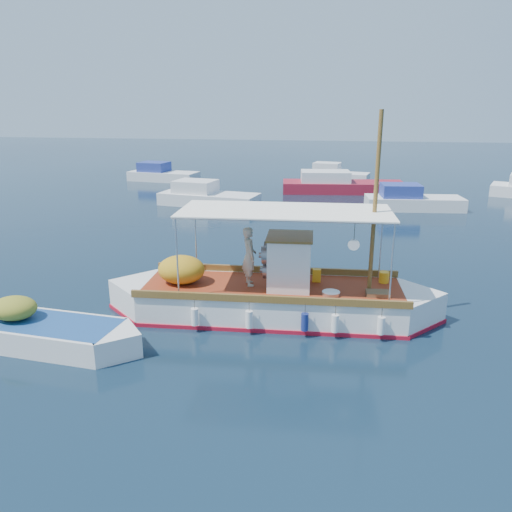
# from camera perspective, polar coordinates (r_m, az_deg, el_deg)

# --- Properties ---
(ground) EXTENTS (160.00, 160.00, 0.00)m
(ground) POSITION_cam_1_polar(r_m,az_deg,el_deg) (16.47, 4.06, -6.02)
(ground) COLOR black
(ground) RESTS_ON ground
(fishing_caique) EXTENTS (10.65, 3.33, 6.50)m
(fishing_caique) POSITION_cam_1_polar(r_m,az_deg,el_deg) (15.77, 1.60, -4.80)
(fishing_caique) COLOR white
(fishing_caique) RESTS_ON ground
(dinghy) EXTENTS (6.18, 2.16, 1.51)m
(dinghy) POSITION_cam_1_polar(r_m,az_deg,el_deg) (15.26, -23.55, -8.11)
(dinghy) COLOR white
(dinghy) RESTS_ON ground
(bg_boat_nw) EXTENTS (6.83, 3.45, 1.80)m
(bg_boat_nw) POSITION_cam_1_polar(r_m,az_deg,el_deg) (33.46, -5.71, 6.66)
(bg_boat_nw) COLOR silver
(bg_boat_nw) RESTS_ON ground
(bg_boat_n) EXTENTS (9.35, 3.77, 1.80)m
(bg_boat_n) POSITION_cam_1_polar(r_m,az_deg,el_deg) (38.81, 9.48, 7.93)
(bg_boat_n) COLOR maroon
(bg_boat_n) RESTS_ON ground
(bg_boat_ne) EXTENTS (6.17, 2.77, 1.80)m
(bg_boat_ne) POSITION_cam_1_polar(r_m,az_deg,el_deg) (33.38, 17.30, 5.95)
(bg_boat_ne) COLOR silver
(bg_boat_ne) RESTS_ON ground
(bg_boat_far_w) EXTENTS (6.27, 3.13, 1.80)m
(bg_boat_far_w) POSITION_cam_1_polar(r_m,az_deg,el_deg) (44.96, -10.72, 9.08)
(bg_boat_far_w) COLOR silver
(bg_boat_far_w) RESTS_ON ground
(bg_boat_far_n) EXTENTS (5.80, 3.07, 1.80)m
(bg_boat_far_n) POSITION_cam_1_polar(r_m,az_deg,el_deg) (44.27, 8.91, 9.05)
(bg_boat_far_n) COLOR silver
(bg_boat_far_n) RESTS_ON ground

